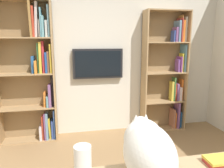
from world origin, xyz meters
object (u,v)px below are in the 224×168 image
object	(u,v)px
bookshelf_right	(34,74)
bookshelf_left	(168,73)
coffee_mug	(169,159)
paper_towel_roll	(83,164)
cat	(147,150)
desk_book_stack	(219,161)
wall_mounted_tv	(98,64)

from	to	relation	value
bookshelf_right	bookshelf_left	bearing A→B (deg)	-179.91
bookshelf_left	coffee_mug	size ratio (longest dim) A/B	22.05
paper_towel_roll	coffee_mug	distance (m)	0.61
coffee_mug	cat	bearing A→B (deg)	27.73
bookshelf_right	desk_book_stack	size ratio (longest dim) A/B	10.75
desk_book_stack	bookshelf_right	bearing A→B (deg)	-56.01
wall_mounted_tv	desk_book_stack	world-z (taller)	wall_mounted_tv
bookshelf_left	coffee_mug	xyz separation A→B (m)	(1.09, 2.27, -0.25)
wall_mounted_tv	paper_towel_roll	world-z (taller)	wall_mounted_tv
desk_book_stack	cat	bearing A→B (deg)	4.73
bookshelf_right	cat	world-z (taller)	bookshelf_right
paper_towel_roll	coffee_mug	size ratio (longest dim) A/B	2.46
bookshelf_right	coffee_mug	size ratio (longest dim) A/B	23.06
bookshelf_left	wall_mounted_tv	bearing A→B (deg)	-3.68
bookshelf_left	coffee_mug	bearing A→B (deg)	64.26
bookshelf_right	desk_book_stack	xyz separation A→B (m)	(-1.57, 2.32, -0.33)
coffee_mug	bookshelf_left	bearing A→B (deg)	-115.74
wall_mounted_tv	desk_book_stack	distance (m)	2.51
bookshelf_right	coffee_mug	bearing A→B (deg)	118.07
bookshelf_right	coffee_mug	world-z (taller)	bookshelf_right
bookshelf_left	desk_book_stack	world-z (taller)	bookshelf_left
paper_towel_roll	bookshelf_right	bearing A→B (deg)	-75.48
wall_mounted_tv	bookshelf_right	bearing A→B (deg)	4.65
wall_mounted_tv	coffee_mug	xyz separation A→B (m)	(-0.17, 2.35, -0.44)
wall_mounted_tv	desk_book_stack	xyz separation A→B (m)	(-0.53, 2.41, -0.46)
cat	desk_book_stack	world-z (taller)	cat
bookshelf_left	cat	distance (m)	2.71
paper_towel_roll	coffee_mug	xyz separation A→B (m)	(-0.61, -0.05, -0.07)
cat	coffee_mug	size ratio (longest dim) A/B	6.24
wall_mounted_tv	cat	world-z (taller)	wall_mounted_tv
bookshelf_right	wall_mounted_tv	bearing A→B (deg)	-175.35
bookshelf_left	paper_towel_roll	bearing A→B (deg)	53.74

